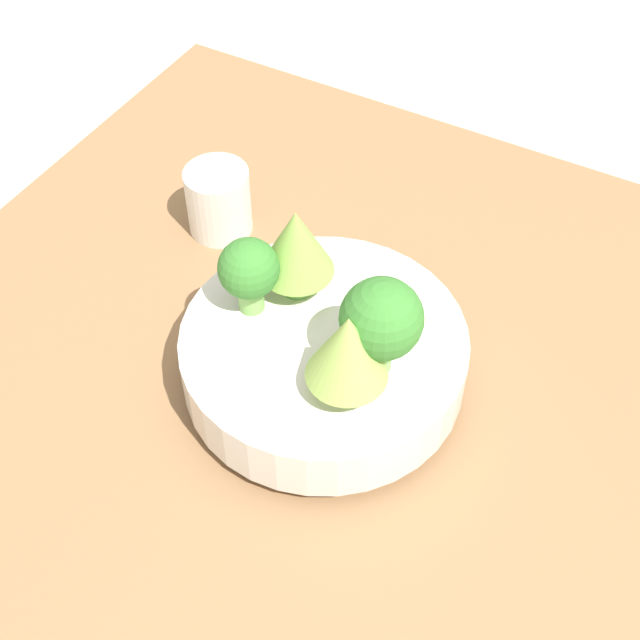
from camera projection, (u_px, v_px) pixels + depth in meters
name	position (u px, v px, depth m)	size (l,w,h in m)	color
ground_plane	(316.00, 418.00, 0.85)	(6.00, 6.00, 0.00)	silver
table	(316.00, 407.00, 0.83)	(0.86, 0.88, 0.04)	olive
bowl	(320.00, 356.00, 0.80)	(0.25, 0.25, 0.07)	silver
broccoli_floret_right	(381.00, 321.00, 0.71)	(0.07, 0.07, 0.10)	#7AB256
romanesco_piece_far	(296.00, 245.00, 0.77)	(0.07, 0.07, 0.09)	#6BA34C
romanesco_piece_near	(347.00, 348.00, 0.70)	(0.07, 0.07, 0.09)	#609347
broccoli_floret_left	(249.00, 271.00, 0.76)	(0.05, 0.05, 0.08)	#7AB256
cup	(219.00, 201.00, 0.94)	(0.07, 0.07, 0.08)	silver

